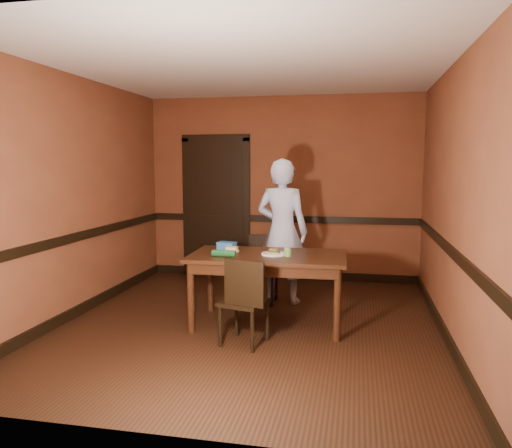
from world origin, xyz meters
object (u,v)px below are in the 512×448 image
at_px(cheese_saucer, 232,250).
at_px(food_tub, 227,246).
at_px(dining_table, 268,290).
at_px(sauce_jar, 288,252).
at_px(sandwich_plate, 274,253).
at_px(chair_near, 244,301).
at_px(person, 282,231).
at_px(chair_far, 261,270).

xyz_separation_m(cheese_saucer, food_tub, (-0.09, 0.11, 0.02)).
distance_m(dining_table, sauce_jar, 0.49).
relative_size(sandwich_plate, cheese_saucer, 1.60).
bearing_deg(sandwich_plate, chair_near, -107.27).
bearing_deg(sauce_jar, food_tub, 160.05).
height_order(person, sauce_jar, person).
xyz_separation_m(person, food_tub, (-0.51, -0.73, -0.08)).
bearing_deg(chair_near, food_tub, -50.85).
bearing_deg(sandwich_plate, sauce_jar, -20.52).
bearing_deg(sauce_jar, chair_near, -122.43).
bearing_deg(chair_far, sauce_jar, -63.65).
distance_m(person, sandwich_plate, 0.94).
xyz_separation_m(chair_far, chair_near, (0.11, -1.45, 0.01)).
height_order(person, food_tub, person).
relative_size(person, cheese_saucer, 10.87).
relative_size(dining_table, cheese_saucer, 9.99).
distance_m(sandwich_plate, cheese_saucer, 0.49).
xyz_separation_m(dining_table, cheese_saucer, (-0.41, 0.09, 0.40)).
height_order(chair_near, person, person).
xyz_separation_m(dining_table, sandwich_plate, (0.06, -0.01, 0.40)).
relative_size(dining_table, sauce_jar, 17.00).
relative_size(sandwich_plate, food_tub, 1.19).
bearing_deg(person, chair_far, 30.63).
height_order(chair_far, person, person).
height_order(cheese_saucer, food_tub, food_tub).
relative_size(person, sandwich_plate, 6.80).
bearing_deg(chair_near, sandwich_plate, -93.50).
distance_m(person, sauce_jar, 1.02).
bearing_deg(cheese_saucer, dining_table, -11.82).
xyz_separation_m(chair_near, food_tub, (-0.38, 0.80, 0.38)).
height_order(dining_table, person, person).
height_order(chair_near, food_tub, same).
relative_size(dining_table, chair_near, 1.93).
height_order(chair_near, cheese_saucer, chair_near).
distance_m(chair_far, food_tub, 0.80).
xyz_separation_m(dining_table, person, (0.01, 0.93, 0.51)).
height_order(dining_table, chair_far, chair_far).
relative_size(chair_far, chair_near, 0.97).
xyz_separation_m(sandwich_plate, sauce_jar, (0.16, -0.06, 0.03)).
relative_size(chair_near, person, 0.48).
bearing_deg(person, dining_table, 100.16).
bearing_deg(chair_near, person, -81.23).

